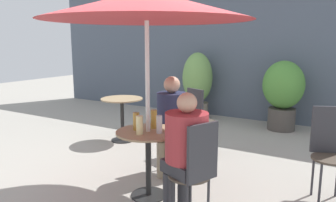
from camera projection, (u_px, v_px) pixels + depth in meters
ground_plane at (133, 191)px, 3.55m from camera, size 20.00×20.00×0.00m
storefront_wall at (248, 46)px, 6.64m from camera, size 10.00×0.06×3.00m
cafe_table_near at (148, 148)px, 3.36m from camera, size 0.66×0.66×0.70m
cafe_table_far at (122, 109)px, 5.28m from camera, size 0.67×0.67×0.70m
bistro_chair_0 at (196, 166)px, 2.76m from camera, size 0.42×0.40×0.95m
bistro_chair_1 at (176, 127)px, 4.02m from camera, size 0.37×0.39×0.95m
bistro_chair_2 at (329, 145)px, 3.32m from camera, size 0.40×0.42×0.95m
bistro_chair_3 at (199, 115)px, 4.66m from camera, size 0.40×0.42×0.95m
seated_person_0 at (185, 147)px, 2.85m from camera, size 0.45×0.43×1.18m
seated_person_1 at (171, 118)px, 3.86m from camera, size 0.35×0.38×1.20m
beer_glass_0 at (136, 121)px, 3.36m from camera, size 0.07×0.07×0.18m
beer_glass_1 at (140, 125)px, 3.20m from camera, size 0.07×0.07×0.19m
beer_glass_2 at (159, 124)px, 3.24m from camera, size 0.06×0.06×0.18m
beer_glass_3 at (154, 119)px, 3.43m from camera, size 0.07×0.07×0.19m
potted_plant_0 at (197, 83)px, 6.88m from camera, size 0.63×0.63×1.38m
potted_plant_1 at (283, 91)px, 5.91m from camera, size 0.73×0.73×1.27m
umbrella at (147, 6)px, 3.10m from camera, size 2.03×2.03×2.08m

